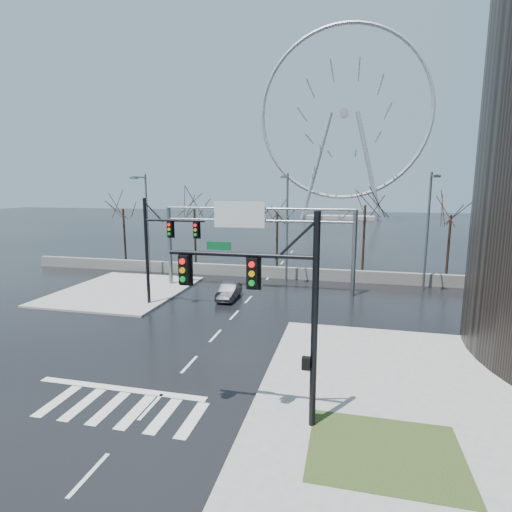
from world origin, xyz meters
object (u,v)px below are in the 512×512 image
(signal_mast_far, at_px, (160,242))
(ferris_wheel, at_px, (344,120))
(sign_gantry, at_px, (253,230))
(signal_mast_near, at_px, (277,299))
(car, at_px, (229,291))

(signal_mast_far, height_order, ferris_wheel, ferris_wheel)
(signal_mast_far, bearing_deg, sign_gantry, 47.53)
(signal_mast_far, height_order, sign_gantry, signal_mast_far)
(signal_mast_near, distance_m, sign_gantry, 19.79)
(signal_mast_far, height_order, car, signal_mast_far)
(signal_mast_far, relative_size, car, 2.16)
(signal_mast_near, height_order, ferris_wheel, ferris_wheel)
(signal_mast_near, xyz_separation_m, signal_mast_far, (-11.01, 13.00, -0.04))
(signal_mast_near, xyz_separation_m, ferris_wheel, (-0.14, 99.04, 21.26))
(sign_gantry, bearing_deg, ferris_wheel, 86.16)
(sign_gantry, bearing_deg, signal_mast_near, -73.81)
(signal_mast_near, relative_size, ferris_wheel, 0.16)
(car, bearing_deg, signal_mast_near, -69.05)
(signal_mast_far, distance_m, car, 6.69)
(sign_gantry, height_order, ferris_wheel, ferris_wheel)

